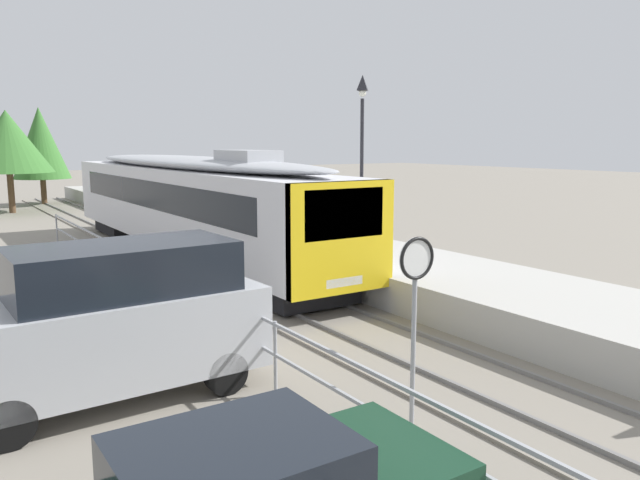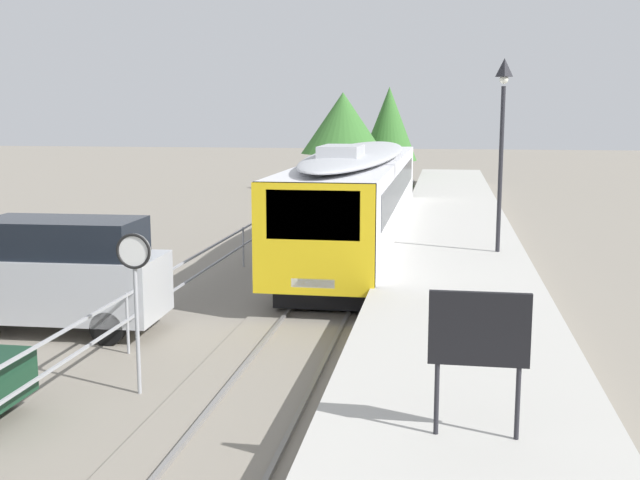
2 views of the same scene
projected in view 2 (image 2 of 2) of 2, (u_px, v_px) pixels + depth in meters
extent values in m
plane|color=gray|center=(260.00, 261.00, 25.26)|extent=(160.00, 160.00, 0.00)
cube|color=gray|center=(352.00, 263.00, 24.78)|extent=(3.20, 60.00, 0.06)
cube|color=slate|center=(329.00, 260.00, 24.88)|extent=(0.08, 60.00, 0.08)
cube|color=slate|center=(374.00, 261.00, 24.65)|extent=(0.08, 60.00, 0.08)
cube|color=silver|center=(360.00, 196.00, 26.60)|extent=(2.80, 18.98, 2.55)
cube|color=yellow|center=(314.00, 239.00, 17.45)|extent=(2.80, 0.24, 2.55)
cube|color=black|center=(313.00, 215.00, 17.28)|extent=(2.13, 0.08, 1.12)
cube|color=black|center=(360.00, 184.00, 26.53)|extent=(2.82, 15.94, 0.92)
ellipsoid|color=#B2B5BA|center=(360.00, 153.00, 26.36)|extent=(2.69, 18.22, 0.44)
cube|color=#B2B5BA|center=(341.00, 152.00, 21.69)|extent=(1.10, 2.20, 0.36)
cube|color=#EAE5C6|center=(313.00, 283.00, 17.55)|extent=(1.00, 0.10, 0.20)
cube|color=black|center=(329.00, 284.00, 19.94)|extent=(2.24, 3.20, 0.55)
cube|color=black|center=(377.00, 214.00, 33.75)|extent=(2.24, 3.20, 0.55)
cube|color=#B7B5AD|center=(455.00, 253.00, 24.19)|extent=(3.90, 60.00, 0.90)
cylinder|color=#232328|center=(500.00, 170.00, 21.52)|extent=(0.12, 0.12, 4.60)
pyramid|color=#232328|center=(504.00, 67.00, 21.07)|extent=(0.34, 0.34, 0.50)
sphere|color=silver|center=(504.00, 79.00, 21.12)|extent=(0.24, 0.24, 0.24)
cylinder|color=#232328|center=(437.00, 399.00, 9.41)|extent=(0.06, 0.06, 0.90)
cylinder|color=#232328|center=(518.00, 403.00, 9.26)|extent=(0.06, 0.06, 0.90)
cube|color=black|center=(479.00, 329.00, 9.19)|extent=(1.20, 0.08, 0.90)
cylinder|color=#9EA0A5|center=(137.00, 332.00, 13.18)|extent=(0.07, 0.07, 2.20)
cylinder|color=white|center=(134.00, 251.00, 12.93)|extent=(0.60, 0.03, 0.60)
torus|color=black|center=(133.00, 251.00, 12.92)|extent=(0.61, 0.05, 0.61)
cube|color=#9EA0A5|center=(126.00, 295.00, 15.37)|extent=(0.05, 36.00, 0.05)
cube|color=#9EA0A5|center=(127.00, 320.00, 15.46)|extent=(0.05, 36.00, 0.05)
cylinder|color=#9EA0A5|center=(128.00, 323.00, 15.47)|extent=(0.06, 0.06, 1.25)
cylinder|color=#9EA0A5|center=(243.00, 247.00, 24.23)|extent=(0.06, 0.06, 1.25)
cylinder|color=#9EA0A5|center=(298.00, 211.00, 32.99)|extent=(0.06, 0.06, 1.25)
cube|color=#B7BABF|center=(52.00, 285.00, 17.03)|extent=(4.96, 2.11, 1.35)
cube|color=black|center=(62.00, 237.00, 16.82)|extent=(3.45, 1.83, 0.80)
cylinder|color=black|center=(5.00, 303.00, 18.18)|extent=(0.73, 0.26, 0.72)
cylinder|color=black|center=(108.00, 328.00, 16.10)|extent=(0.73, 0.26, 0.72)
cylinder|color=black|center=(137.00, 308.00, 17.77)|extent=(0.73, 0.26, 0.72)
cylinder|color=brown|center=(343.00, 173.00, 46.38)|extent=(0.36, 0.36, 2.37)
cone|color=#38702D|center=(343.00, 123.00, 45.90)|extent=(4.97, 4.97, 3.60)
cylinder|color=brown|center=(388.00, 174.00, 50.07)|extent=(0.36, 0.36, 1.74)
cone|color=#38702D|center=(389.00, 124.00, 49.55)|extent=(3.61, 3.61, 4.67)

